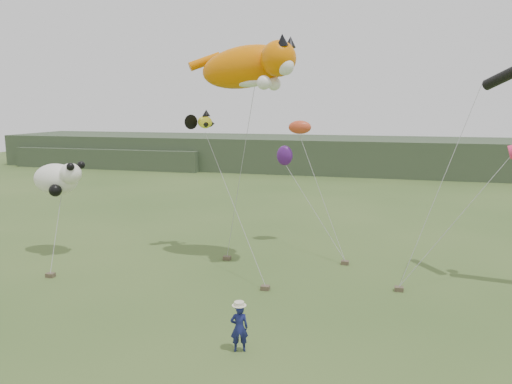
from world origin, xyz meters
TOP-DOWN VIEW (x-y plane):
  - ground at (0.00, 0.00)m, footprint 120.00×120.00m
  - headland at (-3.11, 44.69)m, footprint 90.00×13.00m
  - festival_attendant at (0.13, -2.15)m, footprint 0.68×0.57m
  - sandbag_anchors at (-1.25, 5.07)m, footprint 16.10×5.76m
  - cat_kite at (-1.97, 7.15)m, footprint 5.92×3.16m
  - fish_kite at (-5.29, 8.41)m, footprint 2.18×1.45m
  - panda_kite at (-12.27, 5.82)m, footprint 2.93×1.89m
  - misc_kites at (-0.72, 11.12)m, footprint 1.93×0.79m

SIDE VIEW (x-z plane):
  - ground at x=0.00m, z-range 0.00..0.00m
  - sandbag_anchors at x=-1.25m, z-range 0.00..0.19m
  - festival_attendant at x=0.13m, z-range 0.00..1.61m
  - headland at x=-3.11m, z-range -0.08..3.92m
  - panda_kite at x=-12.27m, z-range 3.19..5.01m
  - misc_kites at x=-0.72m, z-range 4.69..7.23m
  - fish_kite at x=-5.29m, z-range 6.55..7.60m
  - cat_kite at x=-1.97m, z-range 8.45..11.14m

